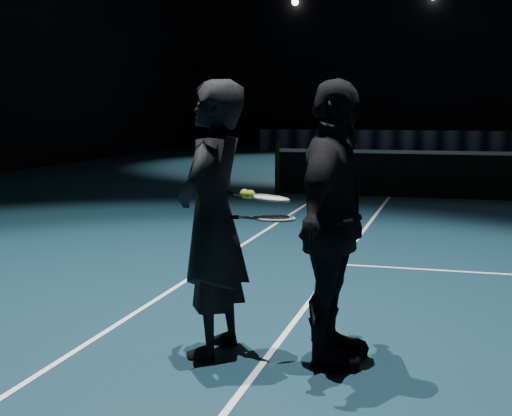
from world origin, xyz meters
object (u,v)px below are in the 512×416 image
(racket_lower, at_px, (275,219))
(racket_upper, at_px, (269,198))
(tennis_balls, at_px, (248,192))
(player_b, at_px, (333,224))
(player_a, at_px, (212,219))

(racket_lower, distance_m, racket_upper, 0.15)
(racket_upper, height_order, tennis_balls, tennis_balls)
(player_b, distance_m, tennis_balls, 0.63)
(player_b, bearing_deg, player_a, 97.58)
(player_a, bearing_deg, tennis_balls, 98.91)
(player_a, height_order, racket_lower, player_a)
(player_a, bearing_deg, player_b, 97.79)
(racket_upper, bearing_deg, player_b, -9.08)
(player_a, distance_m, racket_upper, 0.43)
(player_a, height_order, racket_upper, player_a)
(player_b, relative_size, racket_lower, 2.87)
(racket_upper, relative_size, tennis_balls, 5.67)
(player_b, relative_size, tennis_balls, 16.26)
(racket_upper, bearing_deg, player_a, -178.29)
(racket_lower, relative_size, tennis_balls, 5.67)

